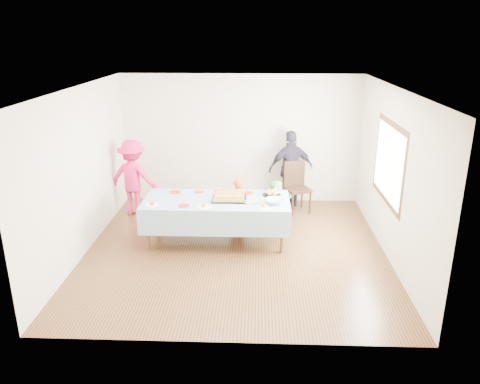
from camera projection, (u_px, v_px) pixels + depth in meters
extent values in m
plane|color=#452313|center=(236.00, 250.00, 7.94)|extent=(5.00, 5.00, 0.00)
cube|color=beige|center=(241.00, 139.00, 9.86)|extent=(5.00, 0.04, 2.70)
cube|color=beige|center=(224.00, 239.00, 5.14)|extent=(5.00, 0.04, 2.70)
cube|color=beige|center=(82.00, 172.00, 7.59)|extent=(0.04, 5.00, 2.70)
cube|color=beige|center=(393.00, 175.00, 7.40)|extent=(0.04, 5.00, 2.70)
cube|color=white|center=(235.00, 88.00, 7.05)|extent=(5.00, 5.00, 0.04)
cube|color=#472B16|center=(388.00, 163.00, 7.55)|extent=(0.03, 1.75, 1.35)
cylinder|color=brown|center=(148.00, 230.00, 7.79)|extent=(0.06, 0.06, 0.73)
cylinder|color=brown|center=(282.00, 233.00, 7.71)|extent=(0.06, 0.06, 0.73)
cylinder|color=brown|center=(158.00, 212.00, 8.59)|extent=(0.06, 0.06, 0.73)
cylinder|color=brown|center=(280.00, 214.00, 8.51)|extent=(0.06, 0.06, 0.73)
cube|color=brown|center=(216.00, 201.00, 8.02)|extent=(2.40, 1.00, 0.04)
cube|color=silver|center=(216.00, 200.00, 8.02)|extent=(2.50, 1.10, 0.01)
cube|color=black|center=(229.00, 199.00, 8.01)|extent=(0.59, 0.45, 0.02)
cube|color=#DABF53|center=(229.00, 196.00, 8.00)|extent=(0.50, 0.37, 0.07)
cube|color=#A96E27|center=(229.00, 194.00, 7.98)|extent=(0.50, 0.37, 0.01)
cylinder|color=black|center=(272.00, 195.00, 8.22)|extent=(0.32, 0.32, 0.02)
sphere|color=tan|center=(277.00, 192.00, 8.20)|extent=(0.08, 0.08, 0.08)
sphere|color=tan|center=(274.00, 191.00, 8.27)|extent=(0.08, 0.08, 0.08)
sphere|color=tan|center=(269.00, 191.00, 8.27)|extent=(0.08, 0.08, 0.08)
sphere|color=tan|center=(267.00, 192.00, 8.20)|extent=(0.08, 0.08, 0.08)
sphere|color=tan|center=(269.00, 194.00, 8.13)|extent=(0.08, 0.08, 0.08)
sphere|color=tan|center=(274.00, 194.00, 8.13)|extent=(0.08, 0.08, 0.08)
sphere|color=tan|center=(272.00, 192.00, 8.20)|extent=(0.08, 0.08, 0.08)
imported|color=silver|center=(275.00, 201.00, 7.82)|extent=(0.31, 0.31, 0.08)
cone|color=white|center=(275.00, 188.00, 8.34)|extent=(0.09, 0.09, 0.15)
cylinder|color=red|center=(176.00, 192.00, 8.37)|extent=(0.20, 0.20, 0.01)
cylinder|color=red|center=(199.00, 192.00, 8.37)|extent=(0.16, 0.16, 0.01)
cylinder|color=red|center=(219.00, 191.00, 8.42)|extent=(0.17, 0.17, 0.01)
cylinder|color=red|center=(248.00, 193.00, 8.32)|extent=(0.17, 0.17, 0.01)
cylinder|color=red|center=(184.00, 206.00, 7.71)|extent=(0.19, 0.19, 0.01)
cylinder|color=white|center=(152.00, 205.00, 7.74)|extent=(0.25, 0.25, 0.01)
cylinder|color=white|center=(203.00, 207.00, 7.67)|extent=(0.24, 0.24, 0.01)
cylinder|color=white|center=(263.00, 207.00, 7.64)|extent=(0.21, 0.21, 0.01)
cylinder|color=black|center=(293.00, 205.00, 9.31)|extent=(0.04, 0.04, 0.46)
cylinder|color=black|center=(310.00, 203.00, 9.42)|extent=(0.04, 0.04, 0.46)
cylinder|color=black|center=(285.00, 199.00, 9.66)|extent=(0.04, 0.04, 0.46)
cylinder|color=black|center=(302.00, 197.00, 9.77)|extent=(0.04, 0.04, 0.46)
cube|color=black|center=(298.00, 189.00, 9.46)|extent=(0.57, 0.57, 0.05)
cube|color=black|center=(294.00, 173.00, 9.55)|extent=(0.43, 0.19, 0.53)
imported|color=#D4461A|center=(237.00, 203.00, 8.71)|extent=(0.41, 0.35, 0.95)
imported|color=#377D29|center=(275.00, 205.00, 8.61)|extent=(0.53, 0.43, 0.95)
imported|color=tan|center=(276.00, 199.00, 9.14)|extent=(0.38, 0.30, 0.79)
imported|color=#E11C58|center=(133.00, 178.00, 9.24)|extent=(1.07, 0.73, 1.53)
imported|color=#2A2838|center=(291.00, 169.00, 9.71)|extent=(1.01, 0.60, 1.61)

